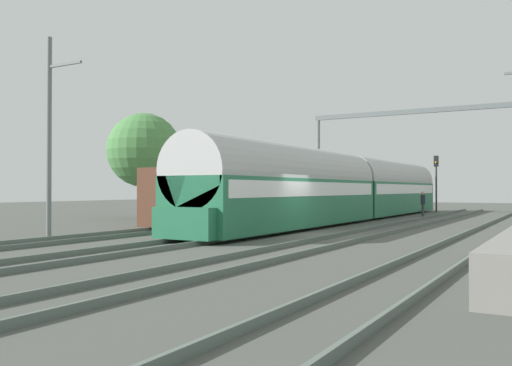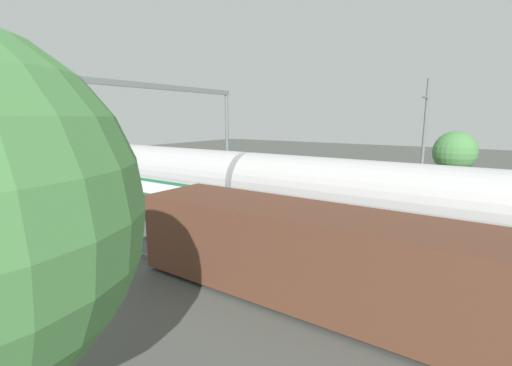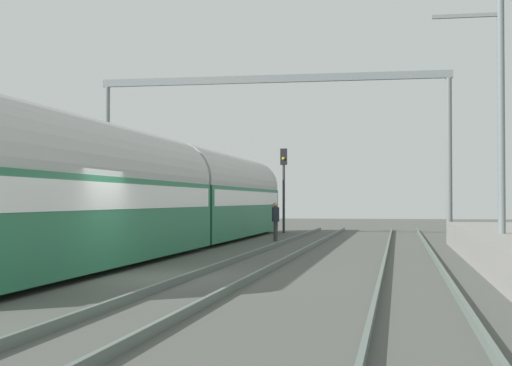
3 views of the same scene
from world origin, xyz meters
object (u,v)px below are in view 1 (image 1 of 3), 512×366
(passenger_train, at_px, (350,188))
(railway_signal_far, at_px, (436,176))
(catenary_gantry, at_px, (423,134))
(person_crossing, at_px, (423,202))
(freight_car, at_px, (238,197))

(passenger_train, xyz_separation_m, railway_signal_far, (1.92, 15.25, 1.03))
(passenger_train, bearing_deg, catenary_gantry, 77.62)
(passenger_train, xyz_separation_m, person_crossing, (2.81, 6.53, -0.94))
(passenger_train, bearing_deg, person_crossing, 66.70)
(freight_car, bearing_deg, railway_signal_far, 73.82)
(passenger_train, height_order, person_crossing, passenger_train)
(freight_car, distance_m, catenary_gantry, 17.49)
(passenger_train, relative_size, person_crossing, 18.99)
(freight_car, bearing_deg, passenger_train, 54.69)
(catenary_gantry, bearing_deg, railway_signal_far, 92.11)
(person_crossing, bearing_deg, railway_signal_far, -16.24)
(freight_car, height_order, catenary_gantry, catenary_gantry)
(person_crossing, relative_size, railway_signal_far, 0.37)
(catenary_gantry, bearing_deg, freight_car, -112.12)
(railway_signal_far, xyz_separation_m, catenary_gantry, (0.21, -5.58, 2.94))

